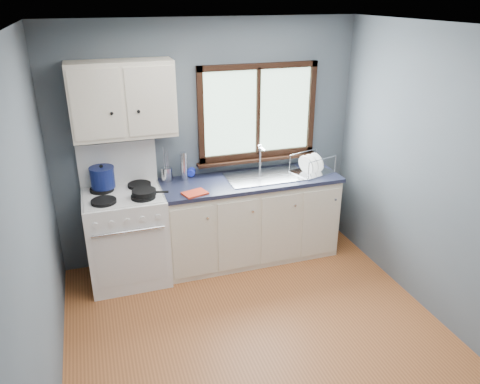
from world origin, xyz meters
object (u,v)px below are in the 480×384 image
object	(u,v)px
base_cabinets	(250,222)
stockpot	(102,177)
dish_rack	(312,168)
skillet	(144,192)
sink	(266,182)
thermos	(184,166)
gas_range	(127,234)
utensil_crock	(167,174)

from	to	relation	value
base_cabinets	stockpot	size ratio (longest dim) A/B	5.90
dish_rack	base_cabinets	bearing A→B (deg)	158.78
skillet	dish_rack	world-z (taller)	dish_rack
sink	skillet	distance (m)	1.31
base_cabinets	sink	size ratio (longest dim) A/B	2.20
thermos	gas_range	bearing A→B (deg)	-163.21
sink	thermos	world-z (taller)	thermos
gas_range	thermos	bearing A→B (deg)	16.79
utensil_crock	dish_rack	distance (m)	1.54
gas_range	dish_rack	bearing A→B (deg)	-0.66
thermos	dish_rack	size ratio (longest dim) A/B	0.62
base_cabinets	stockpot	bearing A→B (deg)	174.64
base_cabinets	skillet	xyz separation A→B (m)	(-1.11, -0.17, 0.57)
skillet	stockpot	size ratio (longest dim) A/B	1.16
stockpot	thermos	xyz separation A→B (m)	(0.81, 0.04, 0.01)
utensil_crock	dish_rack	bearing A→B (deg)	-9.62
gas_range	stockpot	xyz separation A→B (m)	(-0.16, 0.16, 0.57)
stockpot	base_cabinets	bearing A→B (deg)	-5.36
gas_range	utensil_crock	distance (m)	0.73
sink	stockpot	world-z (taller)	sink
stockpot	dish_rack	bearing A→B (deg)	-4.76
skillet	utensil_crock	size ratio (longest dim) A/B	1.02
base_cabinets	utensil_crock	bearing A→B (deg)	165.49
stockpot	utensil_crock	bearing A→B (deg)	6.95
utensil_crock	base_cabinets	bearing A→B (deg)	-14.51
base_cabinets	stockpot	xyz separation A→B (m)	(-1.47, 0.14, 0.65)
stockpot	thermos	size ratio (longest dim) A/B	1.05
utensil_crock	dish_rack	world-z (taller)	utensil_crock
sink	dish_rack	xyz separation A→B (m)	(0.50, -0.04, 0.12)
sink	utensil_crock	size ratio (longest dim) A/B	2.36
utensil_crock	dish_rack	size ratio (longest dim) A/B	0.74
gas_range	thermos	xyz separation A→B (m)	(0.65, 0.20, 0.58)
utensil_crock	sink	bearing A→B (deg)	-12.03
gas_range	utensil_crock	xyz separation A→B (m)	(0.47, 0.23, 0.50)
thermos	utensil_crock	bearing A→B (deg)	167.40
sink	thermos	distance (m)	0.88
sink	gas_range	bearing A→B (deg)	-179.29
skillet	thermos	bearing A→B (deg)	52.64
gas_range	base_cabinets	size ratio (longest dim) A/B	0.74
base_cabinets	skillet	size ratio (longest dim) A/B	5.09
base_cabinets	gas_range	bearing A→B (deg)	-179.18
base_cabinets	skillet	world-z (taller)	skillet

